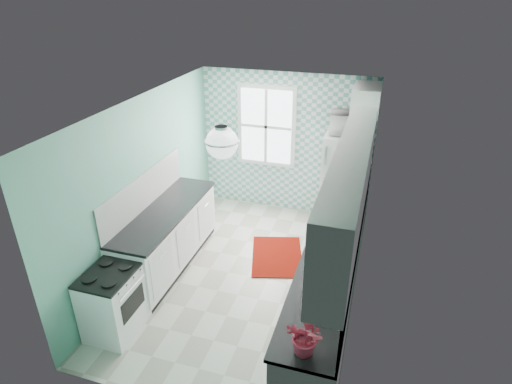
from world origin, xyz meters
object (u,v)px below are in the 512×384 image
(ceiling_light, at_px, (222,143))
(stove, at_px, (113,301))
(potted_plant, at_px, (307,337))
(sink, at_px, (343,209))
(microwave, at_px, (351,124))
(fruit_bowl, at_px, (317,308))
(fridge, at_px, (345,183))

(ceiling_light, height_order, stove, ceiling_light)
(ceiling_light, xyz_separation_m, potted_plant, (1.20, -1.22, -1.20))
(ceiling_light, relative_size, stove, 0.42)
(stove, distance_m, potted_plant, 2.56)
(stove, distance_m, sink, 3.27)
(sink, height_order, potted_plant, sink)
(sink, distance_m, potted_plant, 2.73)
(stove, distance_m, microwave, 4.21)
(ceiling_light, distance_m, fruit_bowl, 1.92)
(potted_plant, bearing_deg, stove, 166.68)
(fridge, height_order, potted_plant, fridge)
(stove, bearing_deg, ceiling_light, 29.06)
(fruit_bowl, height_order, potted_plant, potted_plant)
(fridge, height_order, sink, fridge)
(fridge, bearing_deg, microwave, 53.40)
(ceiling_light, xyz_separation_m, sink, (1.20, 1.50, -1.39))
(fridge, bearing_deg, stove, -126.09)
(sink, xyz_separation_m, fruit_bowl, (-0.00, -2.17, 0.05))
(potted_plant, bearing_deg, fridge, 91.36)
(fridge, distance_m, fruit_bowl, 3.24)
(fruit_bowl, distance_m, potted_plant, 0.58)
(fridge, relative_size, fruit_bowl, 5.92)
(potted_plant, bearing_deg, ceiling_light, 134.52)
(ceiling_light, relative_size, sink, 0.66)
(stove, bearing_deg, sink, 42.42)
(sink, distance_m, fruit_bowl, 2.17)
(fridge, height_order, microwave, microwave)
(microwave, bearing_deg, stove, 52.57)
(ceiling_light, bearing_deg, potted_plant, -45.48)
(ceiling_light, bearing_deg, fruit_bowl, -28.93)
(stove, bearing_deg, potted_plant, -12.81)
(ceiling_light, relative_size, fruit_bowl, 1.23)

